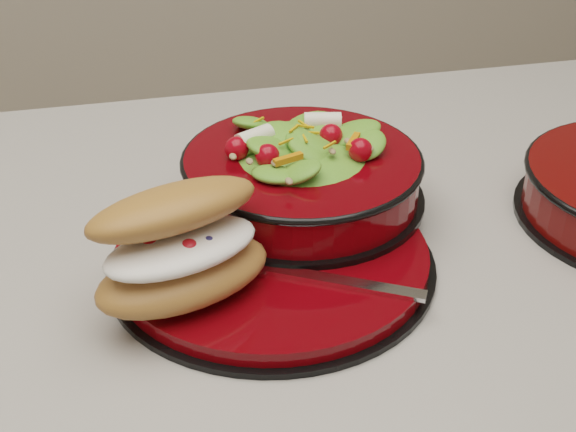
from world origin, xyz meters
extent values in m
cube|color=#A9A59B|center=(0.00, 0.00, 0.88)|extent=(1.24, 0.74, 0.04)
cylinder|color=black|center=(-0.02, -0.04, 0.90)|extent=(0.30, 0.30, 0.01)
cylinder|color=#570305|center=(-0.02, -0.04, 0.91)|extent=(0.29, 0.29, 0.01)
torus|color=black|center=(-0.01, -0.05, 0.92)|extent=(0.16, 0.16, 0.01)
cylinder|color=black|center=(0.03, 0.04, 0.92)|extent=(0.24, 0.24, 0.01)
cylinder|color=#570305|center=(0.03, 0.04, 0.95)|extent=(0.23, 0.23, 0.04)
torus|color=black|center=(0.03, 0.04, 0.97)|extent=(0.24, 0.24, 0.01)
ellipsoid|color=#467E23|center=(0.03, 0.04, 0.97)|extent=(0.20, 0.20, 0.08)
sphere|color=#AE060E|center=(0.07, 0.04, 1.01)|extent=(0.02, 0.02, 0.02)
sphere|color=#AE060E|center=(0.03, 0.08, 1.01)|extent=(0.02, 0.02, 0.02)
sphere|color=#AE060E|center=(-0.02, 0.04, 1.01)|extent=(0.02, 0.02, 0.02)
sphere|color=#AE060E|center=(0.03, -0.01, 1.01)|extent=(0.02, 0.02, 0.02)
cylinder|color=silver|center=(0.06, 0.08, 1.01)|extent=(0.04, 0.04, 0.02)
cylinder|color=silver|center=(-0.02, 0.06, 1.01)|extent=(0.04, 0.04, 0.02)
cube|color=orange|center=(0.01, 0.00, 1.01)|extent=(0.03, 0.03, 0.01)
cube|color=orange|center=(0.07, 0.03, 1.01)|extent=(0.03, 0.02, 0.01)
ellipsoid|color=#A56832|center=(-0.11, -0.09, 0.94)|extent=(0.17, 0.13, 0.04)
ellipsoid|color=white|center=(-0.11, -0.09, 0.97)|extent=(0.15, 0.11, 0.02)
ellipsoid|color=#A56832|center=(-0.11, -0.07, 0.99)|extent=(0.16, 0.12, 0.04)
sphere|color=red|center=(-0.13, -0.09, 0.97)|extent=(0.02, 0.02, 0.02)
sphere|color=red|center=(-0.10, -0.10, 0.97)|extent=(0.02, 0.02, 0.02)
sphere|color=#191947|center=(-0.11, -0.09, 0.97)|extent=(0.01, 0.01, 0.01)
sphere|color=#191947|center=(-0.09, -0.09, 0.97)|extent=(0.01, 0.01, 0.01)
sphere|color=#191947|center=(-0.11, -0.10, 0.97)|extent=(0.01, 0.01, 0.01)
sphere|color=#191947|center=(-0.08, -0.10, 0.97)|extent=(0.01, 0.01, 0.01)
cube|color=silver|center=(0.03, -0.11, 0.92)|extent=(0.13, 0.08, 0.00)
cube|color=silver|center=(-0.05, -0.06, 0.92)|extent=(0.05, 0.04, 0.00)
camera|label=1|loc=(-0.14, -0.63, 1.33)|focal=50.00mm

